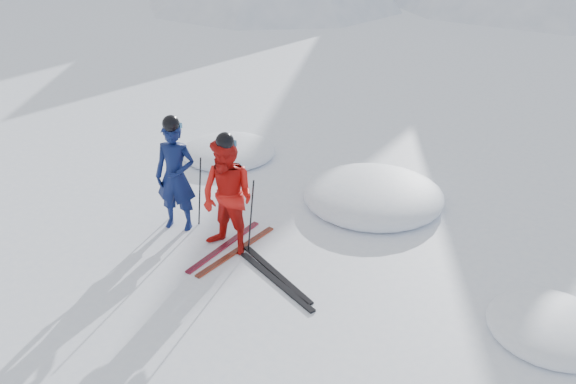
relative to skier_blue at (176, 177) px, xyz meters
The scene contains 12 objects.
ground 3.61m from the skier_blue, ahead, with size 160.00×160.00×0.00m, color white.
skier_blue is the anchor object (origin of this frame).
skier_red 1.12m from the skier_blue, ahead, with size 0.87×0.68×1.79m, color red.
pole_blue_left 0.45m from the skier_blue, 153.43° to the left, with size 0.02×0.02×1.19m, color black.
pole_blue_right 0.46m from the skier_blue, 45.00° to the left, with size 0.02×0.02×1.19m, color black.
pole_red_left 0.88m from the skier_blue, 11.03° to the left, with size 0.02×0.02×1.19m, color black.
pole_red_right 1.45m from the skier_blue, ahead, with size 0.02×0.02×1.19m, color black.
ski_worn_left 1.33m from the skier_blue, ahead, with size 0.09×1.70×0.03m, color black.
ski_worn_right 1.52m from the skier_blue, ahead, with size 0.09×1.70×0.03m, color black.
ski_loose_a 2.26m from the skier_blue, ahead, with size 0.09×1.70×0.03m, color black.
ski_loose_b 2.38m from the skier_blue, 10.32° to the right, with size 0.09×1.70×0.03m, color black.
snow_lumps 3.05m from the skier_blue, 51.83° to the left, with size 8.54×3.92×0.54m.
Camera 1 is at (2.74, -5.82, 4.97)m, focal length 38.00 mm.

